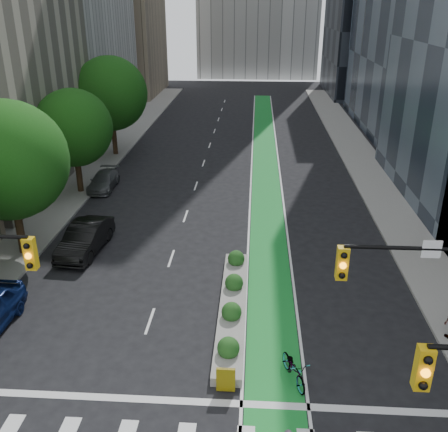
# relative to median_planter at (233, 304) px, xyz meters

# --- Properties ---
(ground) EXTENTS (160.00, 160.00, 0.00)m
(ground) POSITION_rel_median_planter_xyz_m (-1.20, -7.04, -0.37)
(ground) COLOR black
(ground) RESTS_ON ground
(sidewalk_left) EXTENTS (3.60, 90.00, 0.15)m
(sidewalk_left) POSITION_rel_median_planter_xyz_m (-13.00, 17.96, -0.30)
(sidewalk_left) COLOR gray
(sidewalk_left) RESTS_ON ground
(sidewalk_right) EXTENTS (3.60, 90.00, 0.15)m
(sidewalk_right) POSITION_rel_median_planter_xyz_m (10.60, 17.96, -0.30)
(sidewalk_right) COLOR gray
(sidewalk_right) RESTS_ON ground
(bike_lane_paint) EXTENTS (2.20, 70.00, 0.01)m
(bike_lane_paint) POSITION_rel_median_planter_xyz_m (1.80, 22.96, -0.37)
(bike_lane_paint) COLOR #188930
(bike_lane_paint) RESTS_ON ground
(building_tan_far) EXTENTS (14.00, 16.00, 26.00)m
(building_tan_far) POSITION_rel_median_planter_xyz_m (-21.20, 58.96, 12.63)
(building_tan_far) COLOR tan
(building_tan_far) RESTS_ON ground
(tree_mid) EXTENTS (6.40, 6.40, 8.78)m
(tree_mid) POSITION_rel_median_planter_xyz_m (-12.20, 4.96, 5.20)
(tree_mid) COLOR black
(tree_mid) RESTS_ON ground
(tree_midfar) EXTENTS (5.60, 5.60, 7.76)m
(tree_midfar) POSITION_rel_median_planter_xyz_m (-12.20, 14.96, 4.57)
(tree_midfar) COLOR black
(tree_midfar) RESTS_ON ground
(tree_far) EXTENTS (6.60, 6.60, 9.00)m
(tree_far) POSITION_rel_median_planter_xyz_m (-12.20, 24.96, 5.32)
(tree_far) COLOR black
(tree_far) RESTS_ON ground
(median_planter) EXTENTS (1.20, 10.26, 1.10)m
(median_planter) POSITION_rel_median_planter_xyz_m (0.00, 0.00, 0.00)
(median_planter) COLOR gray
(median_planter) RESTS_ON ground
(bicycle) EXTENTS (1.38, 2.22, 1.10)m
(bicycle) POSITION_rel_median_planter_xyz_m (2.54, -4.47, 0.18)
(bicycle) COLOR gray
(bicycle) RESTS_ON ground
(parked_car_left_mid) EXTENTS (2.15, 5.20, 1.67)m
(parked_car_left_mid) POSITION_rel_median_planter_xyz_m (-8.73, 5.51, 0.47)
(parked_car_left_mid) COLOR black
(parked_car_left_mid) RESTS_ON ground
(parked_car_left_far) EXTENTS (1.86, 4.40, 1.27)m
(parked_car_left_far) POSITION_rel_median_planter_xyz_m (-10.70, 15.93, 0.26)
(parked_car_left_far) COLOR #575A5C
(parked_car_left_far) RESTS_ON ground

